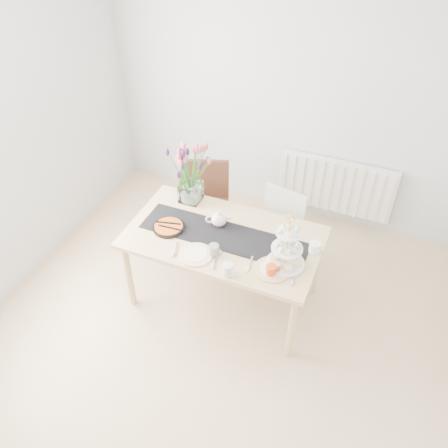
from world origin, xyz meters
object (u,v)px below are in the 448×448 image
at_px(mug_grey, 214,250).
at_px(plate_right, 272,269).
at_px(mug_orange, 271,271).
at_px(teapot, 219,219).
at_px(radiator, 336,186).
at_px(cream_jug, 315,248).
at_px(tart_tin, 169,227).
at_px(cake_stand, 286,252).
at_px(chair_brown, 206,199).
at_px(tulip_vase, 189,167).
at_px(dining_table, 224,243).
at_px(plate_left, 196,255).
at_px(chair_white, 278,227).
at_px(mug_white, 228,269).

height_order(mug_grey, plate_right, mug_grey).
bearing_deg(mug_orange, plate_right, 58.77).
bearing_deg(mug_grey, teapot, 109.22).
relative_size(radiator, mug_orange, 12.66).
xyz_separation_m(teapot, cream_jug, (0.82, -0.01, -0.02)).
bearing_deg(mug_orange, tart_tin, 132.57).
xyz_separation_m(cake_stand, mug_orange, (-0.07, -0.15, -0.08)).
distance_m(teapot, cream_jug, 0.82).
height_order(radiator, chair_brown, chair_brown).
bearing_deg(tart_tin, tulip_vase, 89.84).
xyz_separation_m(radiator, cream_jug, (0.08, -1.38, 0.35)).
xyz_separation_m(chair_brown, mug_grey, (0.48, -0.90, 0.27)).
bearing_deg(cream_jug, dining_table, 178.39).
height_order(radiator, teapot, teapot).
height_order(tulip_vase, plate_left, tulip_vase).
height_order(chair_brown, teapot, chair_brown).
relative_size(teapot, plate_left, 0.79).
height_order(dining_table, chair_white, chair_white).
height_order(cake_stand, plate_right, cake_stand).
bearing_deg(teapot, plate_right, -53.08).
bearing_deg(plate_right, cream_jug, 52.72).
distance_m(dining_table, tart_tin, 0.48).
bearing_deg(cream_jug, plate_left, -164.38).
xyz_separation_m(radiator, mug_grey, (-0.64, -1.72, 0.35)).
bearing_deg(mug_grey, mug_orange, -1.99).
bearing_deg(mug_white, plate_left, -165.29).
bearing_deg(dining_table, mug_white, -63.12).
height_order(dining_table, mug_grey, mug_grey).
xyz_separation_m(dining_table, mug_orange, (0.50, -0.27, 0.12)).
relative_size(dining_table, plate_left, 5.92).
height_order(tulip_vase, tart_tin, tulip_vase).
relative_size(cream_jug, plate_left, 0.34).
bearing_deg(mug_orange, chair_white, 66.16).
relative_size(chair_white, mug_orange, 8.91).
distance_m(tart_tin, mug_orange, 0.97).
relative_size(chair_white, plate_right, 3.01).
distance_m(chair_white, mug_orange, 0.92).
bearing_deg(radiator, teapot, -118.25).
bearing_deg(tart_tin, plate_right, -7.67).
distance_m(chair_brown, tulip_vase, 0.66).
bearing_deg(dining_table, plate_right, -24.10).
bearing_deg(mug_white, mug_grey, 171.08).
bearing_deg(chair_brown, mug_white, -77.61).
bearing_deg(dining_table, chair_brown, 125.12).
xyz_separation_m(tulip_vase, mug_white, (0.65, -0.73, -0.31)).
distance_m(teapot, mug_orange, 0.70).
xyz_separation_m(radiator, tulip_vase, (-1.11, -1.14, 0.66)).
distance_m(chair_white, mug_grey, 0.91).
bearing_deg(plate_left, cream_jug, 24.91).
distance_m(cake_stand, mug_orange, 0.18).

